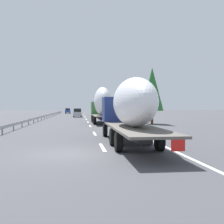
# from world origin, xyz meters

# --- Properties ---
(ground_plane) EXTENTS (260.00, 260.00, 0.00)m
(ground_plane) POSITION_xyz_m (40.00, 0.00, 0.00)
(ground_plane) COLOR #424247
(lane_stripe_0) EXTENTS (3.20, 0.20, 0.01)m
(lane_stripe_0) POSITION_xyz_m (2.00, -1.80, 0.00)
(lane_stripe_0) COLOR white
(lane_stripe_0) RESTS_ON ground_plane
(lane_stripe_1) EXTENTS (3.20, 0.20, 0.01)m
(lane_stripe_1) POSITION_xyz_m (10.19, -1.80, 0.00)
(lane_stripe_1) COLOR white
(lane_stripe_1) RESTS_ON ground_plane
(lane_stripe_2) EXTENTS (3.20, 0.20, 0.01)m
(lane_stripe_2) POSITION_xyz_m (19.81, -1.80, 0.00)
(lane_stripe_2) COLOR white
(lane_stripe_2) RESTS_ON ground_plane
(lane_stripe_3) EXTENTS (3.20, 0.20, 0.01)m
(lane_stripe_3) POSITION_xyz_m (28.34, -1.80, 0.00)
(lane_stripe_3) COLOR white
(lane_stripe_3) RESTS_ON ground_plane
(lane_stripe_4) EXTENTS (3.20, 0.20, 0.01)m
(lane_stripe_4) POSITION_xyz_m (37.76, -1.80, 0.00)
(lane_stripe_4) COLOR white
(lane_stripe_4) RESTS_ON ground_plane
(lane_stripe_5) EXTENTS (3.20, 0.20, 0.01)m
(lane_stripe_5) POSITION_xyz_m (48.06, -1.80, 0.00)
(lane_stripe_5) COLOR white
(lane_stripe_5) RESTS_ON ground_plane
(lane_stripe_6) EXTENTS (3.20, 0.20, 0.01)m
(lane_stripe_6) POSITION_xyz_m (54.09, -1.80, 0.00)
(lane_stripe_6) COLOR white
(lane_stripe_6) RESTS_ON ground_plane
(lane_stripe_7) EXTENTS (3.20, 0.20, 0.01)m
(lane_stripe_7) POSITION_xyz_m (72.30, -1.80, 0.00)
(lane_stripe_7) COLOR white
(lane_stripe_7) RESTS_ON ground_plane
(edge_line_right) EXTENTS (110.00, 0.20, 0.01)m
(edge_line_right) POSITION_xyz_m (45.00, -5.50, 0.00)
(edge_line_right) COLOR white
(edge_line_right) RESTS_ON ground_plane
(truck_lead) EXTENTS (12.68, 2.55, 4.97)m
(truck_lead) POSITION_xyz_m (24.35, -3.60, 2.73)
(truck_lead) COLOR #387038
(truck_lead) RESTS_ON ground_plane
(truck_trailing) EXTENTS (14.07, 2.55, 4.02)m
(truck_trailing) POSITION_xyz_m (3.06, -3.60, 2.33)
(truck_trailing) COLOR navy
(truck_trailing) RESTS_ON ground_plane
(car_silver_hatch) EXTENTS (4.55, 1.87, 1.90)m
(car_silver_hatch) POSITION_xyz_m (48.73, -0.11, 0.95)
(car_silver_hatch) COLOR #ADB2B7
(car_silver_hatch) RESTS_ON ground_plane
(car_red_compact) EXTENTS (4.04, 1.72, 1.89)m
(car_red_compact) POSITION_xyz_m (57.59, -0.22, 0.94)
(car_red_compact) COLOR red
(car_red_compact) RESTS_ON ground_plane
(car_blue_sedan) EXTENTS (4.74, 1.72, 1.76)m
(car_blue_sedan) POSITION_xyz_m (81.63, 3.33, 0.90)
(car_blue_sedan) COLOR #28479E
(car_blue_sedan) RESTS_ON ground_plane
(road_sign) EXTENTS (0.10, 0.90, 2.98)m
(road_sign) POSITION_xyz_m (40.93, -6.70, 2.07)
(road_sign) COLOR gray
(road_sign) RESTS_ON ground_plane
(tree_0) EXTENTS (2.42, 2.42, 6.32)m
(tree_0) POSITION_xyz_m (69.13, -13.01, 3.80)
(tree_0) COLOR #472D19
(tree_0) RESTS_ON ground_plane
(tree_1) EXTENTS (3.04, 3.04, 4.91)m
(tree_1) POSITION_xyz_m (48.49, -10.73, 3.05)
(tree_1) COLOR #472D19
(tree_1) RESTS_ON ground_plane
(tree_2) EXTENTS (3.40, 3.40, 5.65)m
(tree_2) POSITION_xyz_m (86.72, -11.01, 3.46)
(tree_2) COLOR #472D19
(tree_2) RESTS_ON ground_plane
(tree_3) EXTENTS (3.53, 3.53, 7.09)m
(tree_3) POSITION_xyz_m (78.41, -10.07, 4.37)
(tree_3) COLOR #472D19
(tree_3) RESTS_ON ground_plane
(tree_4) EXTENTS (3.07, 3.07, 7.64)m
(tree_4) POSITION_xyz_m (22.76, -10.34, 4.71)
(tree_4) COLOR #472D19
(tree_4) RESTS_ON ground_plane
(guardrail_median) EXTENTS (94.00, 0.10, 0.76)m
(guardrail_median) POSITION_xyz_m (43.00, 6.00, 0.58)
(guardrail_median) COLOR #9EA0A5
(guardrail_median) RESTS_ON ground_plane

